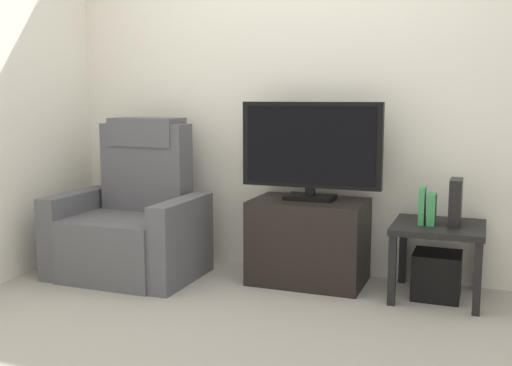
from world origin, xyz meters
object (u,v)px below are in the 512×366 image
(book_middle, at_px, (432,209))
(game_console, at_px, (456,202))
(subwoofer_box, at_px, (437,275))
(book_leftmost, at_px, (422,205))
(recliner_armchair, at_px, (133,221))
(side_table, at_px, (438,236))
(tv_stand, at_px, (309,241))
(television, at_px, (311,148))

(book_middle, distance_m, game_console, 0.15)
(subwoofer_box, distance_m, book_leftmost, 0.44)
(recliner_armchair, height_order, book_middle, recliner_armchair)
(game_console, bearing_deg, subwoofer_box, -173.66)
(side_table, relative_size, book_leftmost, 2.36)
(tv_stand, relative_size, book_leftmost, 3.25)
(subwoofer_box, xyz_separation_m, book_middle, (-0.04, -0.02, 0.41))
(book_leftmost, bearing_deg, book_middle, 0.00)
(game_console, bearing_deg, side_table, -173.66)
(subwoofer_box, bearing_deg, book_leftmost, -168.69)
(book_leftmost, bearing_deg, television, 174.86)
(television, relative_size, game_console, 3.32)
(book_middle, xyz_separation_m, game_console, (0.13, 0.03, 0.05))
(subwoofer_box, relative_size, book_leftmost, 1.24)
(recliner_armchair, xyz_separation_m, game_console, (2.12, 0.22, 0.23))
(side_table, xyz_separation_m, book_middle, (-0.04, -0.02, 0.17))
(book_leftmost, xyz_separation_m, book_middle, (0.06, 0.00, -0.02))
(book_leftmost, relative_size, book_middle, 1.21)
(television, xyz_separation_m, side_table, (0.83, -0.05, -0.51))
(recliner_armchair, distance_m, game_console, 2.15)
(side_table, height_order, book_middle, book_middle)
(side_table, xyz_separation_m, book_leftmost, (-0.10, -0.02, 0.19))
(book_leftmost, bearing_deg, tv_stand, 176.35)
(subwoofer_box, bearing_deg, television, 176.86)
(television, distance_m, recliner_armchair, 1.34)
(side_table, relative_size, game_console, 1.91)
(tv_stand, height_order, side_table, tv_stand)
(game_console, bearing_deg, tv_stand, 178.97)
(tv_stand, distance_m, television, 0.62)
(recliner_armchair, bearing_deg, tv_stand, 6.67)
(side_table, xyz_separation_m, game_console, (0.09, 0.01, 0.21))
(television, height_order, book_middle, television)
(game_console, bearing_deg, television, 177.79)
(tv_stand, height_order, subwoofer_box, tv_stand)
(subwoofer_box, xyz_separation_m, book_leftmost, (-0.10, -0.02, 0.43))
(tv_stand, distance_m, book_middle, 0.83)
(book_middle, bearing_deg, game_console, 12.60)
(television, xyz_separation_m, game_console, (0.92, -0.04, -0.29))
(side_table, height_order, game_console, game_console)
(book_leftmost, bearing_deg, game_console, 8.97)
(tv_stand, bearing_deg, television, 90.00)
(recliner_armchair, bearing_deg, game_console, 1.53)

